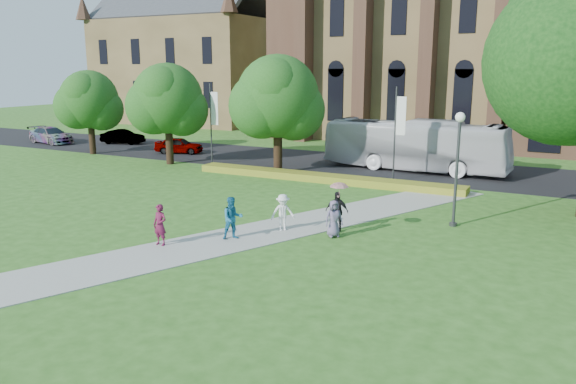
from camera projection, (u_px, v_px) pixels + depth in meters
The scene contains 22 objects.
ground at pixel (241, 241), 23.69m from camera, with size 160.00×160.00×0.00m, color #2E5E1C.
road at pixel (386, 167), 41.05m from camera, with size 160.00×10.00×0.02m, color black.
footpath at pixel (253, 235), 24.55m from camera, with size 3.20×30.00×0.04m, color #B2B2A8.
flower_hedge at pixel (323, 178), 35.99m from camera, with size 18.00×1.40×0.45m, color #B69324.
cathedral at pixel (564, 1), 50.88m from camera, with size 52.60×18.25×28.00m.
building_west at pixel (188, 51), 73.29m from camera, with size 22.00×14.00×18.30m.
streetlamp at pixel (458, 155), 25.27m from camera, with size 0.44×0.44×5.24m.
street_tree_0 at pixel (167, 99), 41.46m from camera, with size 5.20×5.20×7.50m.
street_tree_1 at pixel (278, 97), 37.81m from camera, with size 5.60×5.60×8.05m.
street_tree_2 at pixel (89, 100), 46.42m from camera, with size 4.80×4.80×6.95m.
banner_pole_0 at pixel (397, 129), 35.20m from camera, with size 0.70×0.10×6.00m.
banner_pole_1 at pixel (212, 119), 41.44m from camera, with size 0.70×0.10×6.00m.
tour_coach at pixel (415, 145), 39.38m from camera, with size 3.01×12.86×3.58m, color white.
car_0 at pixel (179, 145), 47.45m from camera, with size 1.61×4.01×1.37m, color gray.
car_1 at pixel (123, 137), 53.24m from camera, with size 1.42×4.08×1.34m, color gray.
car_2 at pixel (51, 135), 53.73m from camera, with size 2.14×5.26×1.53m, color gray.
pedestrian_0 at pixel (160, 225), 22.90m from camera, with size 0.62×0.41×1.71m, color maroon.
pedestrian_1 at pixel (232, 218), 23.70m from camera, with size 0.89×0.69×1.83m, color #1B638A.
pedestrian_2 at pixel (283, 212), 24.97m from camera, with size 1.07×0.61×1.65m, color white.
pedestrian_3 at pixel (337, 211), 24.97m from camera, with size 1.04×0.43×1.77m, color black.
pedestrian_4 at pixel (334, 218), 24.09m from camera, with size 0.78×0.51×1.59m, color slate.
parasol at pixel (339, 192), 23.84m from camera, with size 0.79×0.79×0.70m, color #C68CA6.
Camera 1 is at (12.12, -19.25, 7.22)m, focal length 35.00 mm.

